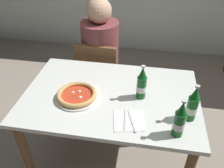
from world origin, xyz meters
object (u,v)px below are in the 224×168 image
diner_seated (101,63)px  napkin_with_cutlery (129,120)px  dining_table_main (111,106)px  beer_bottle_left (180,121)px  chair_behind_table (100,75)px  beer_bottle_center (193,105)px  beer_bottle_right (142,84)px  pizza_margherita_near (77,95)px

diner_seated → napkin_with_cutlery: bearing=-67.8°
dining_table_main → beer_bottle_left: beer_bottle_left is taller
chair_behind_table → napkin_with_cutlery: (0.37, -0.85, 0.27)m
dining_table_main → diner_seated: bearing=108.0°
dining_table_main → beer_bottle_left: size_ratio=4.86×
dining_table_main → beer_bottle_center: (0.51, -0.15, 0.22)m
beer_bottle_center → napkin_with_cutlery: beer_bottle_center is taller
diner_seated → napkin_with_cutlery: 0.98m
chair_behind_table → beer_bottle_center: (0.73, -0.76, 0.37)m
beer_bottle_right → napkin_with_cutlery: size_ratio=1.17×
diner_seated → beer_bottle_left: size_ratio=4.89×
chair_behind_table → napkin_with_cutlery: bearing=117.2°
chair_behind_table → beer_bottle_center: beer_bottle_center is taller
dining_table_main → napkin_with_cutlery: size_ratio=5.70×
chair_behind_table → diner_seated: 0.11m
pizza_margherita_near → beer_bottle_center: bearing=-6.0°
pizza_margherita_near → beer_bottle_right: size_ratio=1.18×
diner_seated → napkin_with_cutlery: size_ratio=5.74×
beer_bottle_left → beer_bottle_center: same height
chair_behind_table → beer_bottle_left: (0.65, -0.90, 0.37)m
dining_table_main → napkin_with_cutlery: napkin_with_cutlery is taller
beer_bottle_center → beer_bottle_right: (-0.31, 0.16, 0.00)m
pizza_margherita_near → chair_behind_table: bearing=90.0°
diner_seated → beer_bottle_left: (0.64, -0.95, 0.27)m
dining_table_main → napkin_with_cutlery: bearing=-57.4°
dining_table_main → beer_bottle_left: (0.43, -0.29, 0.22)m
beer_bottle_left → napkin_with_cutlery: 0.30m
beer_bottle_center → napkin_with_cutlery: 0.38m
beer_bottle_center → beer_bottle_right: 0.34m
dining_table_main → beer_bottle_center: size_ratio=4.86×
beer_bottle_left → diner_seated: bearing=124.0°
dining_table_main → diner_seated: (-0.21, 0.66, -0.05)m
pizza_margherita_near → beer_bottle_right: 0.44m
pizza_margherita_near → napkin_with_cutlery: (0.37, -0.16, -0.02)m
dining_table_main → napkin_with_cutlery: (0.15, -0.24, 0.12)m
dining_table_main → pizza_margherita_near: 0.27m
beer_bottle_left → beer_bottle_center: (0.08, 0.14, 0.00)m
chair_behind_table → diner_seated: size_ratio=0.70×
dining_table_main → chair_behind_table: 0.67m
pizza_margherita_near → beer_bottle_left: bearing=-18.6°
beer_bottle_right → napkin_with_cutlery: (-0.05, -0.24, -0.10)m
diner_seated → beer_bottle_right: diner_seated is taller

